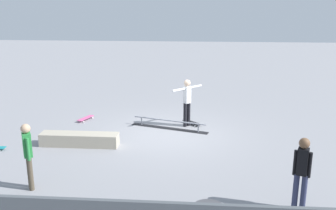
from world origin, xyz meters
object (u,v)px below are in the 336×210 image
skate_ledge (79,139)px  skateboard_main (192,122)px  bystander_black_shirt (302,170)px  grind_rail (169,125)px  loose_skateboard_pink (86,118)px  skater_main (187,99)px  bystander_green_shirt (28,153)px

skate_ledge → skateboard_main: bearing=-145.7°
bystander_black_shirt → skateboard_main: bearing=134.5°
grind_rail → skateboard_main: bearing=-128.9°
skateboard_main → loose_skateboard_pink: bearing=-138.6°
skateboard_main → grind_rail: bearing=-101.8°
skater_main → bystander_green_shirt: 6.14m
bystander_black_shirt → grind_rail: bearing=143.4°
bystander_green_shirt → bystander_black_shirt: size_ratio=0.99×
skate_ledge → loose_skateboard_pink: bearing=-77.6°
loose_skateboard_pink → bystander_green_shirt: bearing=-155.6°
skater_main → skate_ledge: bearing=168.3°
skater_main → bystander_green_shirt: skater_main is taller
skate_ledge → bystander_black_shirt: bystander_black_shirt is taller
skate_ledge → bystander_green_shirt: bystander_green_shirt is taller
bystander_green_shirt → loose_skateboard_pink: size_ratio=1.99×
bystander_green_shirt → skateboard_main: bearing=-65.5°
skate_ledge → bystander_black_shirt: size_ratio=1.47×
skate_ledge → skater_main: size_ratio=1.42×
grind_rail → bystander_green_shirt: (2.97, 4.65, 0.78)m
bystander_black_shirt → skate_ledge: bearing=172.0°
skate_ledge → loose_skateboard_pink: skate_ledge is taller
skater_main → bystander_green_shirt: bearing=-170.8°
skateboard_main → loose_skateboard_pink: (4.01, -0.21, 0.00)m
grind_rail → bystander_green_shirt: bearing=74.7°
skateboard_main → bystander_green_shirt: 6.46m
grind_rail → loose_skateboard_pink: size_ratio=3.41×
skate_ledge → loose_skateboard_pink: (0.56, -2.56, -0.12)m
skater_main → skateboard_main: (-0.18, -0.19, -0.91)m
bystander_green_shirt → bystander_black_shirt: bystander_black_shirt is taller
skateboard_main → bystander_black_shirt: size_ratio=0.43×
skater_main → skateboard_main: skater_main is taller
skate_ledge → skateboard_main: size_ratio=3.40×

